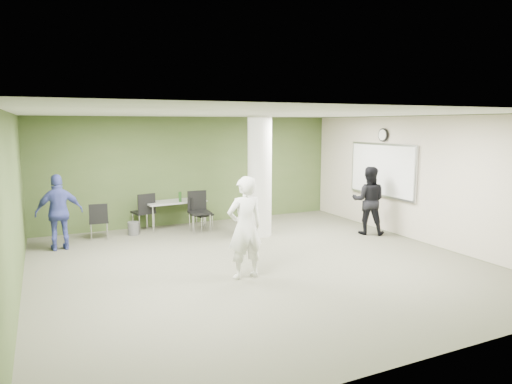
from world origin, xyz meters
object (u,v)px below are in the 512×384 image
folding_table (176,203)px  man_black (369,200)px  chair_back_left (99,219)px  man_blue (59,212)px  woman_white (245,228)px

folding_table → man_black: 4.74m
chair_back_left → man_blue: size_ratio=0.53×
woman_white → man_black: size_ratio=1.08×
folding_table → chair_back_left: (-1.90, -0.36, -0.17)m
folding_table → woman_white: bearing=-93.9°
folding_table → chair_back_left: bearing=-173.8°
folding_table → woman_white: 4.17m
woman_white → man_blue: size_ratio=1.10×
folding_table → man_black: bearing=-37.0°
chair_back_left → man_blue: 1.03m
man_black → woman_white: bearing=60.9°
chair_back_left → folding_table: bearing=-164.2°
chair_back_left → woman_white: 4.29m
chair_back_left → man_black: (5.89, -2.17, 0.32)m
folding_table → man_blue: (-2.72, -0.90, 0.14)m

